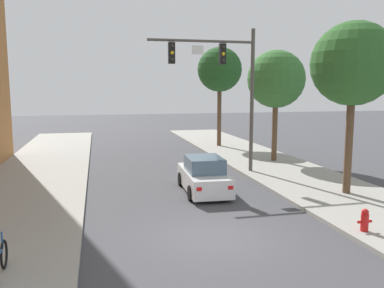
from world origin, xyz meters
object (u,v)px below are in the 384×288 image
(street_tree_second, at_px, (276,80))
(street_tree_third, at_px, (220,70))
(fire_hydrant, at_px, (365,220))
(traffic_signal_mast, at_px, (224,74))
(car_lead_white, at_px, (204,176))
(street_tree_nearest, at_px, (353,65))

(street_tree_second, height_order, street_tree_third, street_tree_third)
(fire_hydrant, height_order, street_tree_third, street_tree_third)
(fire_hydrant, bearing_deg, street_tree_second, 78.05)
(traffic_signal_mast, height_order, car_lead_white, traffic_signal_mast)
(street_tree_second, bearing_deg, car_lead_white, -136.08)
(car_lead_white, distance_m, street_tree_second, 9.53)
(traffic_signal_mast, height_order, street_tree_third, street_tree_third)
(car_lead_white, xyz_separation_m, street_tree_second, (6.10, 5.87, 4.39))
(street_tree_nearest, relative_size, street_tree_second, 1.06)
(traffic_signal_mast, xyz_separation_m, street_tree_second, (4.14, 2.64, -0.19))
(traffic_signal_mast, bearing_deg, car_lead_white, -121.25)
(car_lead_white, bearing_deg, street_tree_second, 43.92)
(traffic_signal_mast, distance_m, fire_hydrant, 10.80)
(fire_hydrant, relative_size, street_tree_nearest, 0.10)
(car_lead_white, distance_m, street_tree_third, 14.62)
(car_lead_white, height_order, street_tree_second, street_tree_second)
(car_lead_white, xyz_separation_m, fire_hydrant, (3.52, -6.33, -0.22))
(car_lead_white, xyz_separation_m, street_tree_nearest, (5.77, -2.08, 4.83))
(traffic_signal_mast, relative_size, street_tree_third, 0.99)
(street_tree_nearest, bearing_deg, fire_hydrant, -117.99)
(street_tree_second, bearing_deg, street_tree_nearest, -92.33)
(street_tree_nearest, height_order, street_tree_third, street_tree_third)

